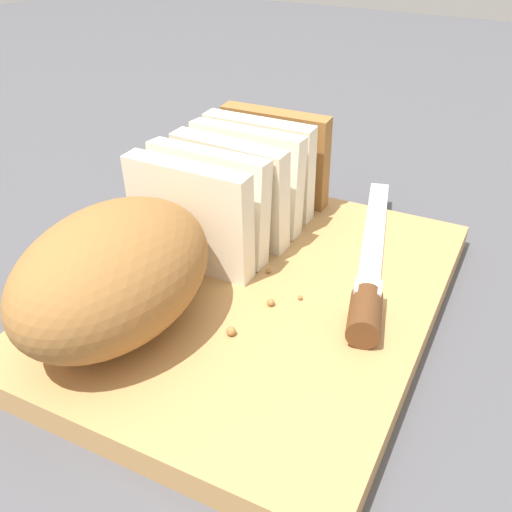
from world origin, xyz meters
TOP-DOWN VIEW (x-y plane):
  - ground_plane at (0.00, 0.00)m, footprint 3.00×3.00m
  - cutting_board at (0.00, 0.00)m, footprint 0.39×0.31m
  - bread_loaf at (-0.03, 0.06)m, footprint 0.36×0.12m
  - bread_knife at (0.03, -0.09)m, footprint 0.28×0.10m
  - crumb_near_knife at (-0.07, -0.02)m, footprint 0.01×0.01m
  - crumb_near_loaf at (-0.00, -0.04)m, footprint 0.00×0.00m
  - crumb_stray_left at (0.02, -0.00)m, footprint 0.00×0.00m
  - crumb_stray_right at (-0.02, -0.02)m, footprint 0.01×0.01m

SIDE VIEW (x-z plane):
  - ground_plane at x=0.00m, z-range 0.00..0.00m
  - cutting_board at x=0.00m, z-range 0.00..0.02m
  - crumb_near_loaf at x=0.00m, z-range 0.02..0.03m
  - crumb_stray_left at x=0.02m, z-range 0.02..0.03m
  - crumb_stray_right at x=-0.02m, z-range 0.02..0.03m
  - crumb_near_knife at x=-0.07m, z-range 0.02..0.03m
  - bread_knife at x=0.03m, z-range 0.02..0.05m
  - bread_loaf at x=-0.03m, z-range 0.02..0.12m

